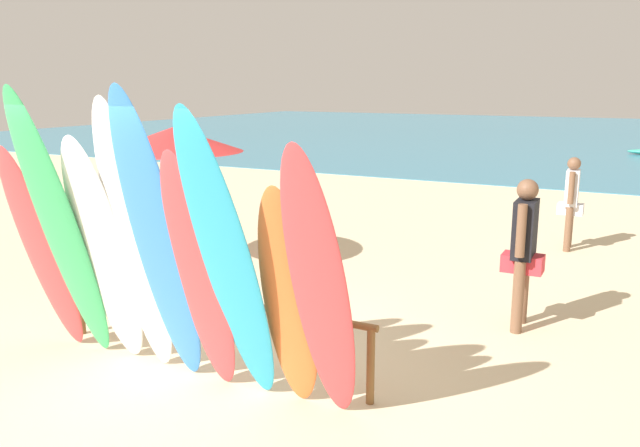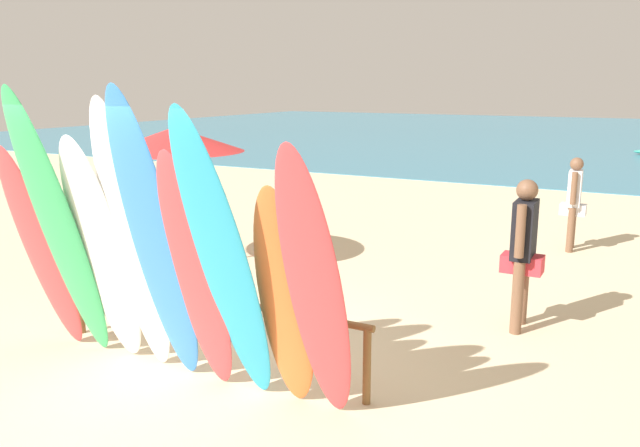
{
  "view_description": "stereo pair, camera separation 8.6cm",
  "coord_description": "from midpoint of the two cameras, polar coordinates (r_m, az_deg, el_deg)",
  "views": [
    {
      "loc": [
        3.63,
        -4.64,
        2.66
      ],
      "look_at": [
        0.0,
        2.36,
        0.95
      ],
      "focal_mm": 35.9,
      "sensor_mm": 36.0,
      "label": 1
    },
    {
      "loc": [
        3.7,
        -4.6,
        2.66
      ],
      "look_at": [
        0.0,
        2.36,
        0.95
      ],
      "focal_mm": 35.9,
      "sensor_mm": 36.0,
      "label": 2
    }
  ],
  "objects": [
    {
      "name": "surfboard_red_0",
      "position": [
        6.79,
        -23.22,
        -2.27
      ],
      "size": [
        0.5,
        0.75,
        2.15
      ],
      "primitive_type": "ellipsoid",
      "rotation": [
        0.31,
        0.0,
        0.0
      ],
      "color": "#D13D42",
      "rests_on": "ground"
    },
    {
      "name": "surfboard_red_8",
      "position": [
        4.8,
        0.08,
        -6.04
      ],
      "size": [
        0.5,
        0.83,
        2.31
      ],
      "primitive_type": "ellipsoid",
      "rotation": [
        0.32,
        0.0,
        -0.02
      ],
      "color": "#D13D42",
      "rests_on": "ground"
    },
    {
      "name": "surfboard_teal_6",
      "position": [
        5.1,
        -8.06,
        -3.63
      ],
      "size": [
        0.63,
        1.01,
        2.55
      ],
      "primitive_type": "ellipsoid",
      "rotation": [
        0.34,
        0.0,
        -0.1
      ],
      "color": "#289EC6",
      "rests_on": "ground"
    },
    {
      "name": "surfboard_orange_7",
      "position": [
        5.14,
        -2.69,
        -6.89
      ],
      "size": [
        0.5,
        0.6,
        1.95
      ],
      "primitive_type": "ellipsoid",
      "rotation": [
        0.26,
        0.0,
        0.07
      ],
      "color": "orange",
      "rests_on": "ground"
    },
    {
      "name": "surfboard_white_2",
      "position": [
        6.24,
        -18.45,
        -2.58
      ],
      "size": [
        0.61,
        0.76,
        2.26
      ],
      "primitive_type": "ellipsoid",
      "rotation": [
        0.28,
        0.0,
        0.07
      ],
      "color": "white",
      "rests_on": "ground"
    },
    {
      "name": "ground",
      "position": [
        19.17,
        16.76,
        3.77
      ],
      "size": [
        60.0,
        60.0,
        0.0
      ],
      "primitive_type": "plane",
      "color": "beige"
    },
    {
      "name": "beachgoer_midbeach",
      "position": [
        7.3,
        18.0,
        -1.77
      ],
      "size": [
        0.44,
        0.64,
        1.68
      ],
      "rotation": [
        0.0,
        0.0,
        4.74
      ],
      "color": "brown",
      "rests_on": "ground"
    },
    {
      "name": "surfboard_blue_4",
      "position": [
        5.62,
        -14.05,
        -1.65
      ],
      "size": [
        0.58,
        0.82,
        2.69
      ],
      "primitive_type": "ellipsoid",
      "rotation": [
        0.27,
        0.0,
        -0.04
      ],
      "color": "#337AD1",
      "rests_on": "ground"
    },
    {
      "name": "beach_chair_red",
      "position": [
        10.29,
        -18.97,
        -0.95
      ],
      "size": [
        0.75,
        0.85,
        0.81
      ],
      "rotation": [
        0.0,
        0.0,
        -0.43
      ],
      "color": "#B7B7BC",
      "rests_on": "ground"
    },
    {
      "name": "surfboard_red_5",
      "position": [
        5.47,
        -10.52,
        -4.59
      ],
      "size": [
        0.53,
        0.7,
        2.19
      ],
      "primitive_type": "ellipsoid",
      "rotation": [
        0.28,
        0.0,
        -0.05
      ],
      "color": "#D13D42",
      "rests_on": "ground"
    },
    {
      "name": "surfboard_rack",
      "position": [
        6.26,
        -9.87,
        -7.41
      ],
      "size": [
        3.52,
        0.07,
        0.72
      ],
      "color": "brown",
      "rests_on": "ground"
    },
    {
      "name": "beach_umbrella",
      "position": [
        9.4,
        -12.59,
        7.32
      ],
      "size": [
        1.99,
        1.99,
        2.07
      ],
      "color": "silver",
      "rests_on": "ground"
    },
    {
      "name": "ocean_water",
      "position": [
        37.53,
        22.54,
        7.29
      ],
      "size": [
        60.0,
        40.0,
        0.02
      ],
      "primitive_type": "cube",
      "color": "teal",
      "rests_on": "ground"
    },
    {
      "name": "beach_chair_blue",
      "position": [
        9.13,
        -18.8,
        -2.52
      ],
      "size": [
        0.55,
        0.67,
        0.84
      ],
      "rotation": [
        0.0,
        0.0,
        -0.08
      ],
      "color": "#B7B7BC",
      "rests_on": "ground"
    },
    {
      "name": "beachgoer_strolling",
      "position": [
        11.15,
        21.91,
        2.18
      ],
      "size": [
        0.4,
        0.58,
        1.52
      ],
      "rotation": [
        0.0,
        0.0,
        1.62
      ],
      "color": "brown",
      "rests_on": "ground"
    },
    {
      "name": "surfboard_green_1",
      "position": [
        6.37,
        -21.81,
        -0.6
      ],
      "size": [
        0.52,
        0.98,
        2.68
      ],
      "primitive_type": "ellipsoid",
      "rotation": [
        0.32,
        0.0,
        0.06
      ],
      "color": "#38B266",
      "rests_on": "ground"
    },
    {
      "name": "surfboard_white_3",
      "position": [
        5.92,
        -15.97,
        -1.56
      ],
      "size": [
        0.53,
        0.73,
        2.59
      ],
      "primitive_type": "ellipsoid",
      "rotation": [
        0.24,
        0.0,
        0.05
      ],
      "color": "white",
      "rests_on": "ground"
    }
  ]
}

